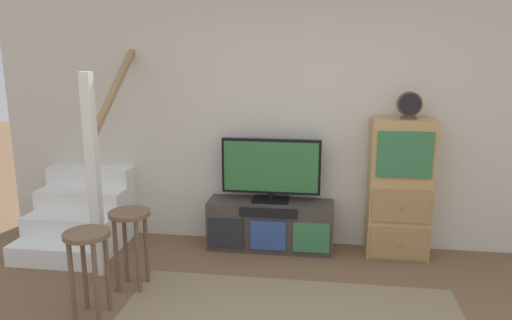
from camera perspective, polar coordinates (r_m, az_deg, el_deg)
The scene contains 8 objects.
back_wall at distance 4.86m, azimuth 5.69°, elevation 5.52°, with size 6.40×0.12×2.70m, color beige.
media_console at distance 4.88m, azimuth 1.71°, elevation -7.75°, with size 1.25×0.38×0.49m.
television at distance 4.73m, azimuth 1.79°, elevation -1.01°, with size 0.98×0.22×0.63m.
side_cabinet at distance 4.79m, azimuth 16.71°, elevation -3.33°, with size 0.58×0.38×1.35m.
desk_clock at distance 4.63m, azimuth 17.80°, elevation 6.21°, with size 0.23×0.08×0.25m.
staircase at distance 5.41m, azimuth -19.19°, elevation -5.04°, with size 1.00×1.36×2.20m.
bar_stool_near at distance 3.81m, azimuth -19.36°, elevation -10.47°, with size 0.34×0.34×0.67m.
bar_stool_far at distance 4.14m, azimuth -14.75°, elevation -8.18°, with size 0.34×0.34×0.68m.
Camera 1 is at (0.20, -2.35, 1.96)m, focal length 33.59 mm.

